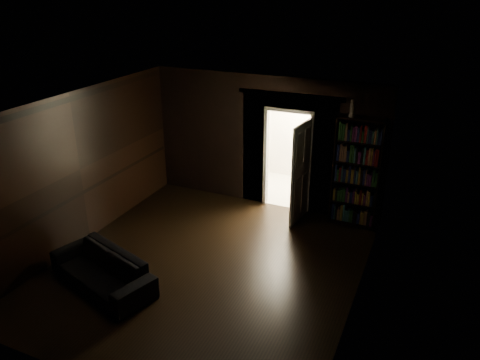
# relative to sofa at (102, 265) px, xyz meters

# --- Properties ---
(ground) EXTENTS (5.50, 5.50, 0.00)m
(ground) POSITION_rel_sofa_xyz_m (1.27, 1.10, -0.37)
(ground) COLOR black
(ground) RESTS_ON ground
(room_walls) EXTENTS (5.02, 5.61, 2.84)m
(room_walls) POSITION_rel_sofa_xyz_m (1.26, 2.17, 1.31)
(room_walls) COLOR black
(room_walls) RESTS_ON ground
(kitchen_alcove) EXTENTS (2.20, 1.80, 2.60)m
(kitchen_alcove) POSITION_rel_sofa_xyz_m (1.77, 4.97, 0.84)
(kitchen_alcove) COLOR #B5B19E
(kitchen_alcove) RESTS_ON ground
(sofa) EXTENTS (2.08, 1.38, 0.74)m
(sofa) POSITION_rel_sofa_xyz_m (0.00, 0.00, 0.00)
(sofa) COLOR black
(sofa) RESTS_ON ground
(bookshelf) EXTENTS (0.95, 0.51, 2.20)m
(bookshelf) POSITION_rel_sofa_xyz_m (3.23, 3.69, 0.73)
(bookshelf) COLOR black
(bookshelf) RESTS_ON ground
(refrigerator) EXTENTS (0.91, 0.87, 1.65)m
(refrigerator) POSITION_rel_sofa_xyz_m (2.37, 5.13, 0.46)
(refrigerator) COLOR white
(refrigerator) RESTS_ON ground
(door) EXTENTS (0.14, 0.85, 2.05)m
(door) POSITION_rel_sofa_xyz_m (2.20, 3.41, 0.66)
(door) COLOR white
(door) RESTS_ON ground
(figurine) EXTENTS (0.15, 0.15, 0.33)m
(figurine) POSITION_rel_sofa_xyz_m (3.03, 3.65, 2.00)
(figurine) COLOR white
(figurine) RESTS_ON bookshelf
(bottles) EXTENTS (0.63, 0.15, 0.25)m
(bottles) POSITION_rel_sofa_xyz_m (2.36, 5.11, 1.41)
(bottles) COLOR black
(bottles) RESTS_ON refrigerator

